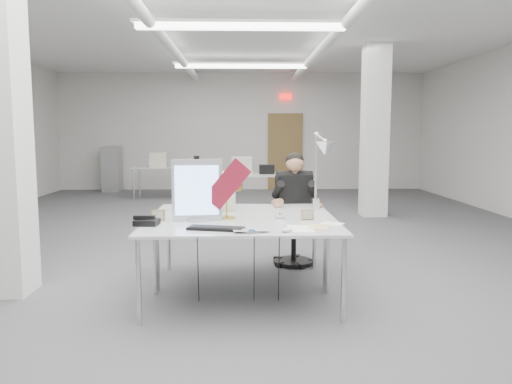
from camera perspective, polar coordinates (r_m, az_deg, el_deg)
The scene contains 23 objects.
room_shell at distance 6.99m, azimuth -1.37°, elevation 7.78°, with size 10.04×14.04×3.24m.
desk_main at distance 4.44m, azimuth -1.66°, elevation -4.02°, with size 1.80×0.90×0.03m, color silver.
desk_second at distance 5.32m, azimuth -1.65°, elevation -2.20°, with size 1.80×0.90×0.03m, color silver.
bg_desk_a at distance 9.89m, azimuth -0.48°, elevation 1.98°, with size 1.60×0.80×0.03m, color silver.
bg_desk_b at distance 12.22m, azimuth -10.12°, elevation 2.79°, with size 1.60×0.80×0.03m, color silver.
filing_cabinet at distance 13.99m, azimuth -16.14°, elevation 2.54°, with size 0.45×0.55×1.20m, color gray.
office_chair at distance 5.96m, azimuth 4.35°, elevation -2.71°, with size 0.58×0.58×1.19m, color black, non-canonical shape.
seated_person at distance 5.87m, azimuth 4.43°, elevation 0.18°, with size 0.53×0.66×0.99m, color black, non-canonical shape.
monitor at distance 4.67m, azimuth -6.75°, elevation 0.22°, with size 0.47×0.05×0.58m, color #B4B5B9.
pennant at distance 4.61m, azimuth -3.29°, elevation 0.89°, with size 0.47×0.01×0.20m, color maroon.
keyboard at distance 4.26m, azimuth -4.60°, elevation -4.17°, with size 0.48×0.16×0.02m, color black.
laptop at distance 4.09m, azimuth -0.48°, elevation -4.59°, with size 0.30×0.19×0.02m, color silver.
mouse at distance 4.13m, azimuth 3.54°, elevation -4.38°, with size 0.09×0.06×0.04m, color silver.
bankers_lamp at distance 4.79m, azimuth -3.39°, elevation -1.13°, with size 0.28×0.11×0.32m, color gold, non-canonical shape.
desk_phone at distance 4.56m, azimuth -12.37°, elevation -3.39°, with size 0.20×0.18×0.05m, color black.
picture_frame_left at distance 4.76m, azimuth -11.13°, elevation -2.61°, with size 0.13×0.01×0.10m, color #A27145.
picture_frame_right at distance 4.73m, azimuth 5.90°, elevation -2.62°, with size 0.12×0.01×0.10m, color #B47C4D.
desk_clock at distance 4.79m, azimuth 2.73°, elevation -2.44°, with size 0.09×0.09×0.03m, color silver.
paper_stack_a at distance 4.28m, azimuth 5.07°, elevation -4.23°, with size 0.23×0.33×0.01m, color white.
paper_stack_b at distance 4.37m, azimuth 7.20°, elevation -4.01°, with size 0.17×0.23×0.01m, color #D6BA80.
paper_stack_c at distance 4.56m, azimuth 8.68°, elevation -3.59°, with size 0.20×0.14×0.01m, color white.
beige_monitor at distance 5.37m, azimuth -4.67°, elevation 0.12°, with size 0.42×0.40×0.40m, color beige.
architect_lamp at distance 5.07m, azimuth 7.29°, elevation 2.74°, with size 0.25×0.72×0.93m, color silver, non-canonical shape.
Camera 1 is at (0.01, -6.86, 1.58)m, focal length 35.00 mm.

